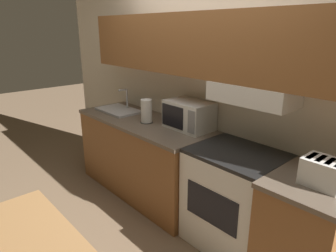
{
  "coord_description": "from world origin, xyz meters",
  "views": [
    {
      "loc": [
        1.93,
        -2.28,
        1.87
      ],
      "look_at": [
        0.05,
        -0.58,
        1.04
      ],
      "focal_mm": 32.0,
      "sensor_mm": 36.0,
      "label": 1
    }
  ],
  "objects_px": {
    "microwave": "(189,115)",
    "sink_basin": "(119,110)",
    "stove_range": "(234,199)",
    "toaster": "(324,172)",
    "paper_towel_roll": "(146,111)"
  },
  "relations": [
    {
      "from": "microwave",
      "to": "sink_basin",
      "type": "xyz_separation_m",
      "value": [
        -1.05,
        -0.16,
        -0.12
      ]
    },
    {
      "from": "microwave",
      "to": "paper_towel_roll",
      "type": "bearing_deg",
      "value": -156.9
    },
    {
      "from": "stove_range",
      "to": "toaster",
      "type": "relative_size",
      "value": 3.43
    },
    {
      "from": "sink_basin",
      "to": "stove_range",
      "type": "bearing_deg",
      "value": 0.71
    },
    {
      "from": "stove_range",
      "to": "paper_towel_roll",
      "type": "relative_size",
      "value": 3.51
    },
    {
      "from": "stove_range",
      "to": "toaster",
      "type": "bearing_deg",
      "value": -4.03
    },
    {
      "from": "stove_range",
      "to": "paper_towel_roll",
      "type": "bearing_deg",
      "value": -177.36
    },
    {
      "from": "microwave",
      "to": "stove_range",
      "type": "bearing_deg",
      "value": -11.17
    },
    {
      "from": "stove_range",
      "to": "microwave",
      "type": "distance_m",
      "value": 0.93
    },
    {
      "from": "stove_range",
      "to": "sink_basin",
      "type": "bearing_deg",
      "value": -179.29
    },
    {
      "from": "microwave",
      "to": "paper_towel_roll",
      "type": "xyz_separation_m",
      "value": [
        -0.45,
        -0.19,
        -0.02
      ]
    },
    {
      "from": "sink_basin",
      "to": "paper_towel_roll",
      "type": "relative_size",
      "value": 2.23
    },
    {
      "from": "paper_towel_roll",
      "to": "microwave",
      "type": "bearing_deg",
      "value": 23.1
    },
    {
      "from": "microwave",
      "to": "toaster",
      "type": "relative_size",
      "value": 1.85
    },
    {
      "from": "sink_basin",
      "to": "paper_towel_roll",
      "type": "height_order",
      "value": "sink_basin"
    }
  ]
}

